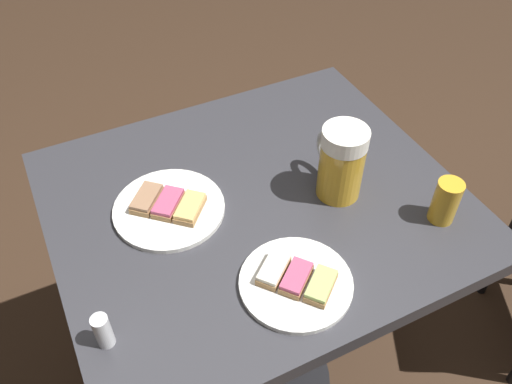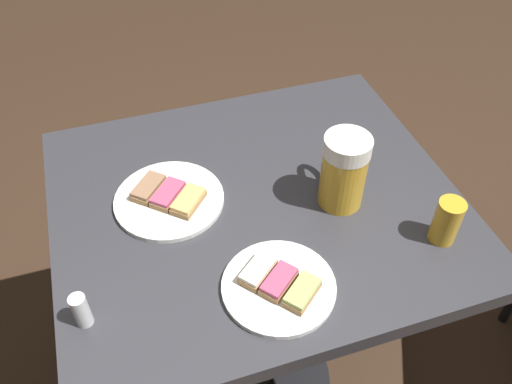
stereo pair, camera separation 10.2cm
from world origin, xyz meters
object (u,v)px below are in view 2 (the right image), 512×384
(plate_near, at_px, (169,198))
(plate_far, at_px, (279,285))
(salt_shaker, at_px, (81,310))
(beer_mug, at_px, (343,170))
(beer_glass_small, at_px, (447,221))

(plate_near, bearing_deg, plate_far, -62.48)
(plate_far, xyz_separation_m, salt_shaker, (-0.31, 0.04, 0.02))
(beer_mug, distance_m, beer_glass_small, 0.20)
(beer_glass_small, distance_m, salt_shaker, 0.63)
(plate_near, relative_size, beer_mug, 1.39)
(beer_mug, bearing_deg, salt_shaker, -165.77)
(beer_glass_small, bearing_deg, plate_far, -177.69)
(beer_mug, relative_size, beer_glass_small, 1.71)
(plate_far, distance_m, beer_glass_small, 0.32)
(salt_shaker, bearing_deg, plate_near, 50.82)
(beer_mug, bearing_deg, beer_glass_small, -47.43)
(beer_glass_small, bearing_deg, salt_shaker, 177.95)
(salt_shaker, bearing_deg, plate_far, -6.46)
(beer_mug, xyz_separation_m, salt_shaker, (-0.50, -0.13, -0.04))
(beer_mug, height_order, beer_glass_small, beer_mug)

